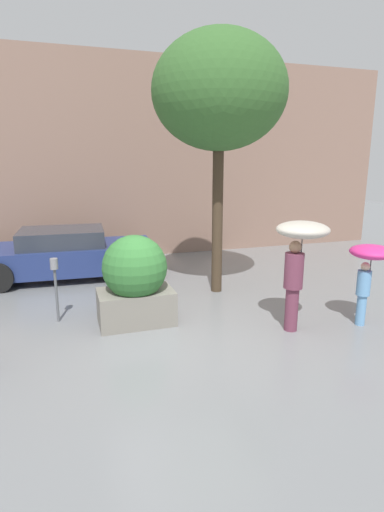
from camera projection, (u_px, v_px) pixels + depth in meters
name	position (u px, v px, depth m)	size (l,w,h in m)	color
ground_plane	(184.00, 341.00, 6.69)	(40.00, 40.00, 0.00)	slate
building_facade	(121.00, 159.00, 12.01)	(18.00, 0.30, 6.00)	#8C6B5B
planter_box	(135.00, 280.00, 7.24)	(1.36, 1.17, 1.66)	gray
person_adult	(300.00, 247.00, 6.82)	(0.90, 0.90, 1.94)	brown
person_child	(370.00, 262.00, 7.10)	(0.77, 0.77, 1.49)	#669ED1
parked_car_near	(63.00, 254.00, 10.22)	(4.63, 2.21, 1.26)	navy
street_tree	(219.00, 93.00, 8.27)	(2.83, 2.83, 5.54)	#423323
parking_meter	(55.00, 276.00, 7.30)	(0.14, 0.14, 1.22)	#595B60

